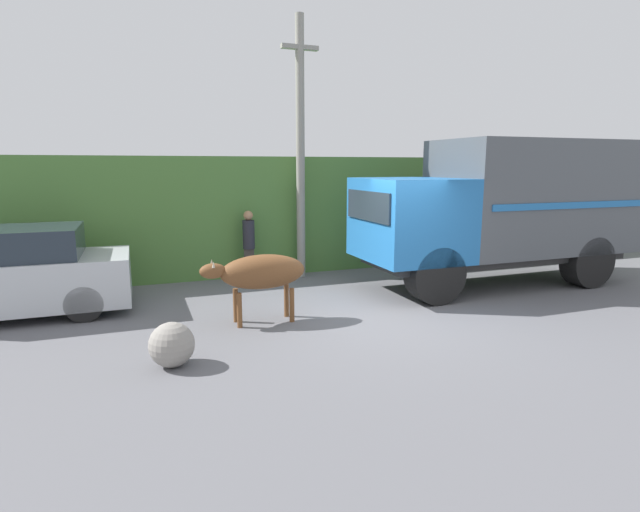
{
  "coord_description": "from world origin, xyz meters",
  "views": [
    {
      "loc": [
        -4.4,
        -7.96,
        2.77
      ],
      "look_at": [
        -1.11,
        0.91,
        1.05
      ],
      "focal_mm": 28.0,
      "sensor_mm": 36.0,
      "label": 1
    }
  ],
  "objects_px": {
    "cargo_truck": "(506,206)",
    "roadside_rock": "(172,345)",
    "brown_cow": "(261,273)",
    "pedestrian_on_hill": "(249,242)",
    "parked_suv": "(9,274)",
    "utility_pole": "(300,146)"
  },
  "relations": [
    {
      "from": "brown_cow",
      "to": "pedestrian_on_hill",
      "type": "distance_m",
      "value": 3.35
    },
    {
      "from": "cargo_truck",
      "to": "pedestrian_on_hill",
      "type": "bearing_deg",
      "value": 154.68
    },
    {
      "from": "cargo_truck",
      "to": "pedestrian_on_hill",
      "type": "xyz_separation_m",
      "value": [
        -5.5,
        2.45,
        -0.88
      ]
    },
    {
      "from": "brown_cow",
      "to": "utility_pole",
      "type": "distance_m",
      "value": 4.44
    },
    {
      "from": "cargo_truck",
      "to": "parked_suv",
      "type": "bearing_deg",
      "value": 172.62
    },
    {
      "from": "utility_pole",
      "to": "roadside_rock",
      "type": "height_order",
      "value": "utility_pole"
    },
    {
      "from": "parked_suv",
      "to": "utility_pole",
      "type": "distance_m",
      "value": 6.7
    },
    {
      "from": "pedestrian_on_hill",
      "to": "utility_pole",
      "type": "bearing_deg",
      "value": -167.02
    },
    {
      "from": "parked_suv",
      "to": "pedestrian_on_hill",
      "type": "bearing_deg",
      "value": 12.71
    },
    {
      "from": "parked_suv",
      "to": "utility_pole",
      "type": "bearing_deg",
      "value": 9.33
    },
    {
      "from": "cargo_truck",
      "to": "roadside_rock",
      "type": "bearing_deg",
      "value": -164.0
    },
    {
      "from": "pedestrian_on_hill",
      "to": "roadside_rock",
      "type": "xyz_separation_m",
      "value": [
        -2.16,
        -4.84,
        -0.65
      ]
    },
    {
      "from": "utility_pole",
      "to": "cargo_truck",
      "type": "bearing_deg",
      "value": -30.33
    },
    {
      "from": "parked_suv",
      "to": "roadside_rock",
      "type": "height_order",
      "value": "parked_suv"
    },
    {
      "from": "parked_suv",
      "to": "utility_pole",
      "type": "relative_size",
      "value": 0.67
    },
    {
      "from": "cargo_truck",
      "to": "utility_pole",
      "type": "relative_size",
      "value": 1.06
    },
    {
      "from": "brown_cow",
      "to": "roadside_rock",
      "type": "distance_m",
      "value": 2.32
    },
    {
      "from": "parked_suv",
      "to": "roadside_rock",
      "type": "distance_m",
      "value": 4.37
    },
    {
      "from": "cargo_truck",
      "to": "brown_cow",
      "type": "distance_m",
      "value": 6.15
    },
    {
      "from": "brown_cow",
      "to": "utility_pole",
      "type": "bearing_deg",
      "value": 63.7
    },
    {
      "from": "brown_cow",
      "to": "parked_suv",
      "type": "distance_m",
      "value": 4.68
    },
    {
      "from": "brown_cow",
      "to": "parked_suv",
      "type": "height_order",
      "value": "parked_suv"
    }
  ]
}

